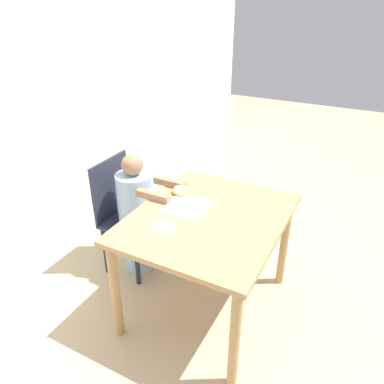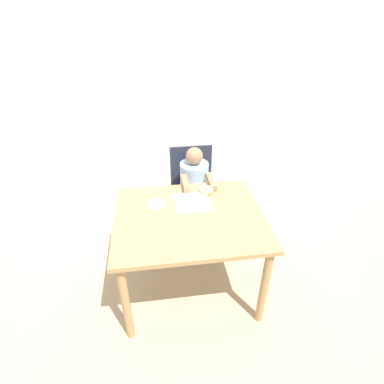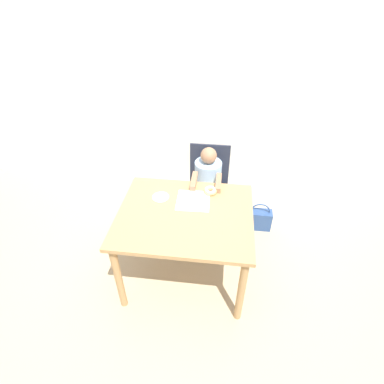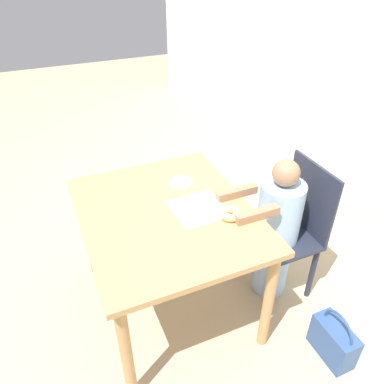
{
  "view_description": "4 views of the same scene",
  "coord_description": "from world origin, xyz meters",
  "px_view_note": "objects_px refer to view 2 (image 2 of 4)",
  "views": [
    {
      "loc": [
        -1.84,
        -0.85,
        2.01
      ],
      "look_at": [
        0.04,
        0.14,
        0.88
      ],
      "focal_mm": 35.0,
      "sensor_mm": 36.0,
      "label": 1
    },
    {
      "loc": [
        -0.22,
        -1.77,
        2.1
      ],
      "look_at": [
        0.04,
        0.14,
        0.88
      ],
      "focal_mm": 28.0,
      "sensor_mm": 36.0,
      "label": 2
    },
    {
      "loc": [
        0.28,
        -1.81,
        2.38
      ],
      "look_at": [
        0.04,
        0.14,
        0.88
      ],
      "focal_mm": 28.0,
      "sensor_mm": 36.0,
      "label": 3
    },
    {
      "loc": [
        1.57,
        -0.52,
        2.02
      ],
      "look_at": [
        0.04,
        0.14,
        0.88
      ],
      "focal_mm": 35.0,
      "sensor_mm": 36.0,
      "label": 4
    }
  ],
  "objects_px": {
    "chair": "(193,191)",
    "handbag": "(246,217)",
    "child_figure": "(194,196)",
    "donut": "(206,190)"
  },
  "relations": [
    {
      "from": "chair",
      "to": "donut",
      "type": "bearing_deg",
      "value": -84.28
    },
    {
      "from": "donut",
      "to": "handbag",
      "type": "distance_m",
      "value": 0.95
    },
    {
      "from": "chair",
      "to": "handbag",
      "type": "bearing_deg",
      "value": -6.18
    },
    {
      "from": "child_figure",
      "to": "handbag",
      "type": "height_order",
      "value": "child_figure"
    },
    {
      "from": "child_figure",
      "to": "donut",
      "type": "height_order",
      "value": "child_figure"
    },
    {
      "from": "donut",
      "to": "handbag",
      "type": "relative_size",
      "value": 0.35
    },
    {
      "from": "child_figure",
      "to": "donut",
      "type": "distance_m",
      "value": 0.47
    },
    {
      "from": "chair",
      "to": "child_figure",
      "type": "relative_size",
      "value": 0.92
    },
    {
      "from": "child_figure",
      "to": "donut",
      "type": "xyz_separation_m",
      "value": [
        0.05,
        -0.36,
        0.29
      ]
    },
    {
      "from": "chair",
      "to": "handbag",
      "type": "distance_m",
      "value": 0.68
    }
  ]
}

